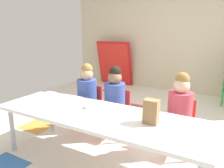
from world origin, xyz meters
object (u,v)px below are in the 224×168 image
paper_plate_near_edge (93,105)px  donut_powdered_on_plate (93,103)px  seated_child_far_right (180,106)px  folded_activity_table (115,63)px  paper_bag_brown (151,112)px  seated_child_middle_seat (115,95)px  donut_powdered_loose (88,106)px  seated_child_near_camera (87,91)px  craft_table (101,118)px

paper_plate_near_edge → donut_powdered_on_plate: 0.02m
seated_child_far_right → donut_powdered_on_plate: seated_child_far_right is taller
folded_activity_table → paper_bag_brown: folded_activity_table is taller
seated_child_far_right → paper_bag_brown: 0.58m
seated_child_middle_seat → folded_activity_table: (-1.36, 2.44, -0.02)m
seated_child_far_right → donut_powdered_loose: (-0.86, -0.51, 0.00)m
seated_child_near_camera → paper_bag_brown: (1.10, -0.56, 0.10)m
donut_powdered_on_plate → donut_powdered_loose: size_ratio=1.17×
paper_bag_brown → seated_child_near_camera: bearing=153.1°
folded_activity_table → craft_table: bearing=-63.3°
seated_child_near_camera → paper_bag_brown: 1.23m
seated_child_near_camera → folded_activity_table: folded_activity_table is taller
paper_bag_brown → donut_powdered_on_plate: size_ratio=1.78×
craft_table → seated_child_far_right: (0.64, 0.59, 0.05)m
craft_table → donut_powdered_on_plate: bearing=140.6°
seated_child_middle_seat → donut_powdered_loose: size_ratio=8.68×
folded_activity_table → paper_plate_near_edge: 3.13m
donut_powdered_on_plate → paper_plate_near_edge: bearing=0.0°
paper_plate_near_edge → donut_powdered_on_plate: bearing=0.0°
craft_table → folded_activity_table: bearing=116.7°
seated_child_near_camera → seated_child_middle_seat: 0.43m
craft_table → paper_plate_near_edge: (-0.22, 0.18, 0.04)m
folded_activity_table → donut_powdered_loose: bearing=-66.0°
folded_activity_table → donut_powdered_loose: (1.31, -2.94, 0.02)m
craft_table → seated_child_far_right: bearing=42.6°
paper_bag_brown → seated_child_far_right: bearing=76.6°
donut_powdered_on_plate → seated_child_near_camera: bearing=132.0°
seated_child_far_right → donut_powdered_loose: bearing=-149.4°
seated_child_near_camera → paper_bag_brown: bearing=-26.9°
donut_powdered_on_plate → donut_powdered_loose: 0.10m
seated_child_far_right → donut_powdered_on_plate: 0.95m
seated_child_middle_seat → seated_child_far_right: size_ratio=1.00×
craft_table → paper_bag_brown: paper_bag_brown is taller
seated_child_middle_seat → paper_plate_near_edge: size_ratio=5.10×
seated_child_middle_seat → donut_powdered_loose: seated_child_middle_seat is taller
seated_child_middle_seat → donut_powdered_loose: (-0.05, -0.51, 0.00)m
seated_child_middle_seat → seated_child_far_right: same height
craft_table → paper_bag_brown: bearing=3.7°
folded_activity_table → paper_bag_brown: bearing=-55.8°
seated_child_far_right → folded_activity_table: folded_activity_table is taller
craft_table → folded_activity_table: (-1.52, 3.03, 0.04)m
seated_child_near_camera → craft_table: bearing=-45.1°
donut_powdered_on_plate → seated_child_middle_seat: bearing=82.1°
craft_table → folded_activity_table: 3.39m
seated_child_near_camera → seated_child_far_right: (1.23, -0.00, 0.00)m
craft_table → donut_powdered_loose: bearing=158.6°
seated_child_near_camera → seated_child_far_right: 1.23m
seated_child_near_camera → donut_powdered_loose: bearing=-53.5°
seated_child_near_camera → donut_powdered_on_plate: bearing=-48.0°
folded_activity_table → donut_powdered_loose: folded_activity_table is taller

